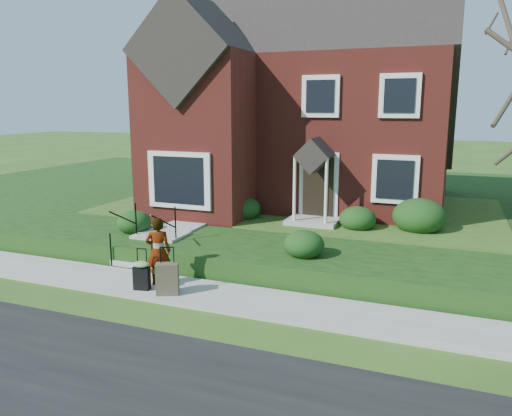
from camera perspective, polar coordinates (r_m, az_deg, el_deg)
The scene contains 10 objects.
ground at distance 11.78m, azimuth -6.28°, elevation -9.89°, with size 120.00×120.00×0.00m, color #2D5119.
sidewalk at distance 11.76m, azimuth -6.28°, elevation -9.71°, with size 60.00×1.60×0.08m, color #9E9B93.
terrace at distance 20.99m, azimuth 17.87°, elevation 0.02°, with size 44.00×20.00×0.60m, color #15370F.
walkway at distance 16.96m, azimuth -5.98°, elevation -0.99°, with size 1.20×6.00×0.06m, color #9E9B93.
main_house at distance 20.05m, azimuth 6.07°, elevation 14.26°, with size 10.40×10.20×9.40m.
front_steps at distance 14.36m, azimuth -11.77°, elevation -4.12°, with size 1.40×2.02×1.50m.
foundation_shrubs at distance 15.61m, azimuth 4.38°, elevation -0.44°, with size 9.96×5.05×1.11m.
woman at distance 12.16m, azimuth -11.10°, elevation -4.86°, with size 0.60×0.39×1.64m, color #999999.
suitcase_black at distance 12.02m, azimuth -12.94°, elevation -7.34°, with size 0.47×0.41×0.99m.
suitcase_olive at distance 11.61m, azimuth -10.10°, elevation -7.96°, with size 0.58×0.46×1.10m.
Camera 1 is at (5.17, -9.68, 4.29)m, focal length 35.00 mm.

